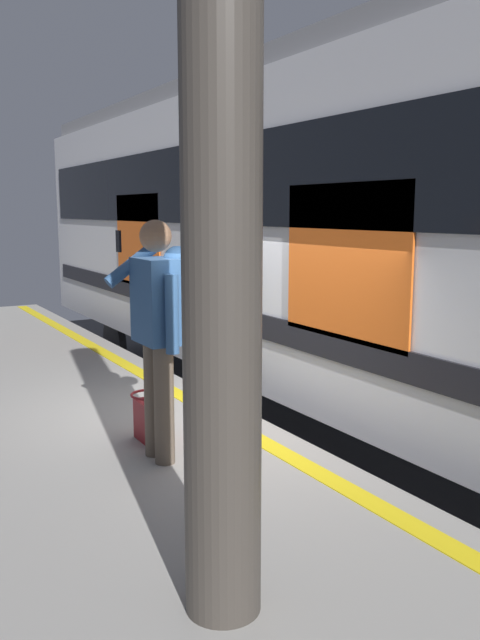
# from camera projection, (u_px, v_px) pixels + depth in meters

# --- Properties ---
(ground_plane) EXTENTS (23.72, 23.72, 0.00)m
(ground_plane) POSITION_uv_depth(u_px,v_px,m) (254.00, 526.00, 5.91)
(ground_plane) COLOR #3D3D3F
(platform) EXTENTS (15.81, 4.02, 1.03)m
(platform) POSITION_uv_depth(u_px,v_px,m) (20.00, 525.00, 4.82)
(platform) COLOR gray
(platform) RESTS_ON ground
(safety_line) EXTENTS (15.50, 0.16, 0.01)m
(safety_line) POSITION_uv_depth(u_px,v_px,m) (224.00, 420.00, 5.59)
(safety_line) COLOR yellow
(safety_line) RESTS_ON platform
(track_rail_near) EXTENTS (20.56, 0.08, 0.16)m
(track_rail_near) POSITION_uv_depth(u_px,v_px,m) (357.00, 490.00, 6.48)
(track_rail_near) COLOR slate
(track_rail_near) RESTS_ON ground
(track_rail_far) EXTENTS (20.56, 0.08, 0.16)m
(track_rail_far) POSITION_uv_depth(u_px,v_px,m) (460.00, 462.00, 7.20)
(track_rail_far) COLOR slate
(track_rail_far) RESTS_ON ground
(train_carriage) EXTENTS (12.83, 2.77, 4.20)m
(train_carriage) POSITION_uv_depth(u_px,v_px,m) (316.00, 223.00, 7.88)
(train_carriage) COLOR silver
(train_carriage) RESTS_ON ground
(passenger) EXTENTS (0.57, 0.55, 1.69)m
(passenger) POSITION_uv_depth(u_px,v_px,m) (158.00, 321.00, 4.57)
(passenger) COLOR brown
(passenger) RESTS_ON platform
(handbag) EXTENTS (0.32, 0.29, 0.38)m
(handbag) POSITION_uv_depth(u_px,v_px,m) (150.00, 419.00, 5.06)
(handbag) COLOR maroon
(handbag) RESTS_ON platform
(station_column) EXTENTS (0.33, 0.33, 3.67)m
(station_column) POSITION_uv_depth(u_px,v_px,m) (221.00, 191.00, 2.66)
(station_column) COLOR #38332D
(station_column) RESTS_ON platform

